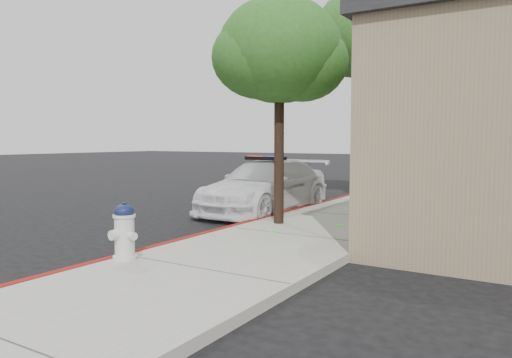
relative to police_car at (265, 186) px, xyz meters
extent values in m
plane|color=black|center=(0.90, -3.22, -0.73)|extent=(120.00, 120.00, 0.00)
cube|color=gray|center=(2.50, -0.22, -0.66)|extent=(3.20, 60.00, 0.15)
cube|color=maroon|center=(0.96, -0.22, -0.65)|extent=(0.14, 60.00, 0.16)
cube|color=black|center=(4.07, -2.22, 1.22)|extent=(0.08, 1.48, 1.68)
cube|color=black|center=(4.07, 0.78, 1.22)|extent=(0.08, 1.48, 1.68)
cube|color=black|center=(4.07, 3.78, 1.22)|extent=(0.08, 1.48, 1.68)
cube|color=black|center=(4.07, 6.78, 1.22)|extent=(0.08, 1.48, 1.68)
cube|color=black|center=(4.07, 9.78, 1.22)|extent=(0.08, 1.48, 1.68)
cube|color=black|center=(4.07, 12.78, 1.22)|extent=(0.08, 1.48, 1.68)
cube|color=black|center=(4.07, 15.78, 1.22)|extent=(0.08, 1.48, 1.68)
imported|color=white|center=(0.00, 0.00, 0.00)|extent=(2.10, 5.04, 1.45)
cube|color=black|center=(0.00, 0.00, 0.78)|extent=(1.20, 0.29, 0.10)
cube|color=red|center=(-0.32, 0.00, 0.79)|extent=(0.52, 0.25, 0.11)
cube|color=#0D11E8|center=(0.32, 0.00, 0.79)|extent=(0.52, 0.25, 0.11)
cylinder|color=silver|center=(1.25, -6.43, -0.55)|extent=(0.37, 0.37, 0.07)
cylinder|color=silver|center=(1.25, -6.43, -0.21)|extent=(0.31, 0.31, 0.61)
cylinder|color=silver|center=(1.25, -6.43, 0.11)|extent=(0.35, 0.35, 0.04)
ellipsoid|color=#10183B|center=(1.25, -6.43, 0.18)|extent=(0.32, 0.32, 0.24)
cylinder|color=#10183B|center=(1.25, -6.43, 0.29)|extent=(0.08, 0.08, 0.07)
cylinder|color=silver|center=(1.06, -6.41, -0.18)|extent=(0.15, 0.14, 0.12)
cylinder|color=silver|center=(1.44, -6.45, -0.18)|extent=(0.15, 0.14, 0.12)
cylinder|color=silver|center=(1.23, -6.62, -0.16)|extent=(0.17, 0.15, 0.15)
cylinder|color=black|center=(1.67, -2.21, 0.96)|extent=(0.22, 0.22, 3.08)
ellipsoid|color=#285219|center=(1.67, -2.21, 3.26)|extent=(2.73, 2.73, 2.32)
ellipsoid|color=#285219|center=(2.07, -1.93, 3.01)|extent=(2.05, 2.05, 1.74)
ellipsoid|color=#285219|center=(1.34, -2.49, 3.09)|extent=(2.14, 2.14, 1.82)
cylinder|color=black|center=(1.60, 4.03, 1.59)|extent=(0.30, 0.30, 4.34)
ellipsoid|color=#2C5119|center=(1.60, 4.03, 4.81)|extent=(3.63, 3.63, 3.09)
ellipsoid|color=#2C5119|center=(2.16, 4.20, 4.46)|extent=(2.93, 2.93, 2.49)
ellipsoid|color=#2C5119|center=(1.08, 3.97, 4.58)|extent=(2.81, 2.81, 2.39)
cylinder|color=black|center=(2.01, 10.08, 1.18)|extent=(0.26, 0.26, 3.52)
ellipsoid|color=#1C5A1C|center=(2.01, 10.08, 3.84)|extent=(3.01, 3.01, 2.56)
ellipsoid|color=#1C5A1C|center=(2.51, 10.29, 3.54)|extent=(2.31, 2.31, 1.96)
ellipsoid|color=#1C5A1C|center=(1.71, 9.78, 3.64)|extent=(2.41, 2.41, 2.05)
camera|label=1|loc=(6.96, -11.75, 1.29)|focal=34.21mm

